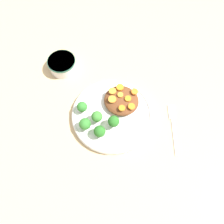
% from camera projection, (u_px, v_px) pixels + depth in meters
% --- Properties ---
extents(ground_plane, '(4.00, 4.00, 0.00)m').
position_uv_depth(ground_plane, '(112.00, 116.00, 0.77)').
color(ground_plane, tan).
extents(plate, '(0.28, 0.28, 0.02)m').
position_uv_depth(plate, '(112.00, 115.00, 0.75)').
color(plate, silver).
rests_on(plate, ground_plane).
extents(dip_bowl, '(0.11, 0.11, 0.05)m').
position_uv_depth(dip_bowl, '(62.00, 64.00, 0.83)').
color(dip_bowl, silver).
rests_on(dip_bowl, ground_plane).
extents(stew_mound, '(0.12, 0.12, 0.03)m').
position_uv_depth(stew_mound, '(121.00, 100.00, 0.75)').
color(stew_mound, brown).
rests_on(stew_mound, plate).
extents(broccoli_floret_0, '(0.04, 0.04, 0.05)m').
position_uv_depth(broccoli_floret_0, '(114.00, 121.00, 0.70)').
color(broccoli_floret_0, '#7FA85B').
rests_on(broccoli_floret_0, plate).
extents(broccoli_floret_1, '(0.04, 0.04, 0.05)m').
position_uv_depth(broccoli_floret_1, '(97.00, 117.00, 0.71)').
color(broccoli_floret_1, '#759E51').
rests_on(broccoli_floret_1, plate).
extents(broccoli_floret_2, '(0.04, 0.04, 0.05)m').
position_uv_depth(broccoli_floret_2, '(100.00, 132.00, 0.69)').
color(broccoli_floret_2, '#7FA85B').
rests_on(broccoli_floret_2, plate).
extents(broccoli_floret_3, '(0.04, 0.04, 0.05)m').
position_uv_depth(broccoli_floret_3, '(82.00, 107.00, 0.73)').
color(broccoli_floret_3, '#7FA85B').
rests_on(broccoli_floret_3, plate).
extents(broccoli_floret_4, '(0.04, 0.04, 0.05)m').
position_uv_depth(broccoli_floret_4, '(85.00, 124.00, 0.70)').
color(broccoli_floret_4, '#759E51').
rests_on(broccoli_floret_4, plate).
extents(carrot_slice_0, '(0.02, 0.02, 0.01)m').
position_uv_depth(carrot_slice_0, '(120.00, 95.00, 0.74)').
color(carrot_slice_0, orange).
rests_on(carrot_slice_0, stew_mound).
extents(carrot_slice_1, '(0.03, 0.03, 0.01)m').
position_uv_depth(carrot_slice_1, '(120.00, 87.00, 0.75)').
color(carrot_slice_1, orange).
rests_on(carrot_slice_1, stew_mound).
extents(carrot_slice_2, '(0.03, 0.03, 0.01)m').
position_uv_depth(carrot_slice_2, '(112.00, 99.00, 0.73)').
color(carrot_slice_2, orange).
rests_on(carrot_slice_2, stew_mound).
extents(carrot_slice_3, '(0.02, 0.02, 0.01)m').
position_uv_depth(carrot_slice_3, '(122.00, 108.00, 0.72)').
color(carrot_slice_3, orange).
rests_on(carrot_slice_3, stew_mound).
extents(carrot_slice_4, '(0.02, 0.02, 0.01)m').
position_uv_depth(carrot_slice_4, '(128.00, 99.00, 0.73)').
color(carrot_slice_4, orange).
rests_on(carrot_slice_4, stew_mound).
extents(carrot_slice_5, '(0.02, 0.02, 0.01)m').
position_uv_depth(carrot_slice_5, '(132.00, 106.00, 0.72)').
color(carrot_slice_5, orange).
rests_on(carrot_slice_5, stew_mound).
extents(carrot_slice_6, '(0.02, 0.02, 0.01)m').
position_uv_depth(carrot_slice_6, '(135.00, 92.00, 0.74)').
color(carrot_slice_6, orange).
rests_on(carrot_slice_6, stew_mound).
extents(carrot_slice_7, '(0.03, 0.03, 0.00)m').
position_uv_depth(carrot_slice_7, '(112.00, 91.00, 0.75)').
color(carrot_slice_7, orange).
rests_on(carrot_slice_7, stew_mound).
extents(fork, '(0.10, 0.17, 0.01)m').
position_uv_depth(fork, '(173.00, 124.00, 0.75)').
color(fork, silver).
rests_on(fork, ground_plane).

